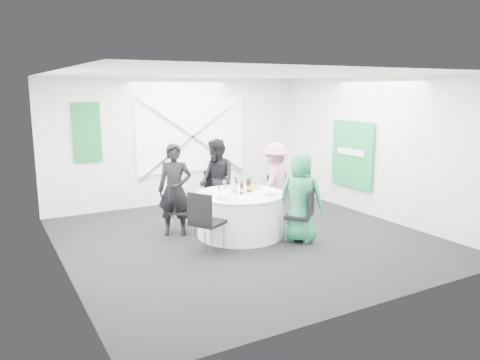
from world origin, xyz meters
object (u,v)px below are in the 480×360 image
banquet_table (240,214)px  green_water_bottle (251,185)px  chair_front_left (204,218)px  person_man_back_left (175,190)px  chair_back (216,190)px  chair_back_right (273,195)px  chair_back_left (178,207)px  person_man_back (217,181)px  chair_front_right (304,212)px  person_woman_pink (275,181)px  person_woman_green (301,197)px  clear_water_bottle (234,189)px

banquet_table → green_water_bottle: green_water_bottle is taller
chair_front_left → person_man_back_left: person_man_back_left is taller
chair_back → chair_back_right: (0.95, -0.61, -0.07)m
chair_back_left → chair_front_left: chair_front_left is taller
chair_back_left → person_man_back: 1.09m
chair_front_right → person_woman_pink: (0.36, 1.44, 0.23)m
chair_front_right → green_water_bottle: green_water_bottle is taller
person_man_back → banquet_table: bearing=0.0°
banquet_table → chair_back_right: size_ratio=1.82×
chair_front_left → person_woman_green: (1.69, -0.20, 0.18)m
banquet_table → chair_back_left: 1.13m
chair_back → chair_front_left: size_ratio=0.96×
chair_front_left → person_woman_green: 1.72m
banquet_table → chair_front_left: chair_front_left is taller
chair_back_left → person_woman_pink: size_ratio=0.55×
chair_back_left → chair_back_right: chair_back_right is taller
chair_front_right → chair_front_left: chair_front_left is taller
green_water_bottle → person_man_back: bearing=101.1°
person_woman_green → clear_water_bottle: bearing=7.8°
clear_water_bottle → banquet_table: bearing=21.4°
chair_front_left → person_man_back_left: 1.18m
clear_water_bottle → chair_back_left: bearing=137.9°
chair_back_right → person_woman_green: (-0.34, -1.37, 0.27)m
person_man_back → clear_water_bottle: person_man_back is taller
chair_front_right → person_man_back: (-0.69, 1.89, 0.27)m
chair_front_right → green_water_bottle: bearing=-101.1°
chair_back_right → chair_front_left: bearing=-88.8°
chair_back → person_woman_green: bearing=-67.1°
banquet_table → person_man_back: size_ratio=0.96×
person_man_back_left → person_woman_green: person_man_back_left is taller
chair_back_left → chair_back_right: bearing=-56.9°
banquet_table → chair_back_left: chair_back_left is taller
chair_back_left → person_woman_pink: 2.04m
green_water_bottle → chair_back: bearing=95.6°
chair_back → clear_water_bottle: size_ratio=3.49×
person_man_back → person_woman_pink: person_man_back is taller
banquet_table → chair_back_right: chair_back_right is taller
chair_back_right → chair_front_left: size_ratio=0.86×
chair_back_right → person_woman_green: bearing=-42.6°
banquet_table → green_water_bottle: size_ratio=4.87×
chair_back_left → person_man_back: (0.97, 0.37, 0.32)m
chair_back_right → person_man_back_left: 2.09m
person_man_back → green_water_bottle: (0.19, -0.98, 0.08)m
chair_front_right → person_man_back_left: 2.28m
person_woman_green → chair_back_left: bearing=6.4°
chair_front_left → person_man_back: 1.89m
chair_back_left → person_woman_pink: person_woman_pink is taller
person_woman_pink → chair_back_right: bearing=-79.5°
banquet_table → clear_water_bottle: size_ratio=5.63×
chair_front_right → person_woman_green: (-0.00, 0.10, 0.23)m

